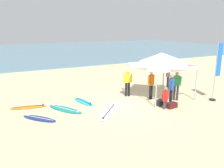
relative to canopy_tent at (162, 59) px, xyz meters
The scene contains 17 objects.
ground_plane 3.70m from the canopy_tent, behind, with size 80.00×80.00×0.00m, color beige.
sea 30.95m from the canopy_tent, 95.24° to the left, with size 80.00×36.00×0.10m, color #568499.
canopy_tent is the anchor object (origin of this frame).
surfboard_white 4.72m from the canopy_tent, 167.24° to the right, with size 2.26×2.38×0.19m.
surfboard_teal 6.34m from the canopy_tent, behind, with size 1.61×2.27×0.19m.
surfboard_orange 8.05m from the canopy_tent, 166.97° to the left, with size 1.92×0.86×0.19m.
surfboard_cyan 5.27m from the canopy_tent, 164.62° to the left, with size 0.81×1.91×0.19m.
surfboard_navy 7.70m from the canopy_tent, behind, with size 1.56×1.79×0.19m.
person_yellow 2.44m from the canopy_tent, 146.59° to the left, with size 0.52×0.33×1.71m.
person_grey 2.52m from the canopy_tent, 36.41° to the left, with size 0.45×0.40×1.71m.
person_orange 1.59m from the canopy_tent, behind, with size 0.51×0.34×1.71m.
person_blue 2.03m from the canopy_tent, 105.27° to the right, with size 0.38×0.47×1.71m.
person_green 1.74m from the canopy_tent, 65.21° to the right, with size 0.48×0.38×1.71m.
person_red 2.74m from the canopy_tent, 121.73° to the right, with size 0.49×0.37×1.20m.
banner_flag 3.26m from the canopy_tent, 39.20° to the right, with size 0.60×0.36×3.40m.
gear_bag_near_tent 3.01m from the canopy_tent, 110.52° to the right, with size 0.60×0.32×0.28m, color #4C1919.
gear_bag_by_pole 2.70m from the canopy_tent, 128.73° to the right, with size 0.60×0.32×0.28m, color #232328.
Camera 1 is at (-6.38, -10.87, 4.29)m, focal length 38.15 mm.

